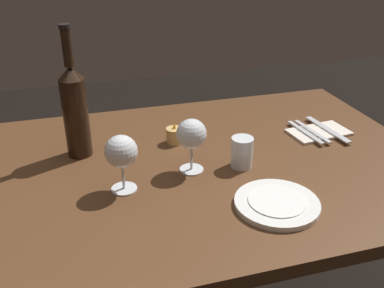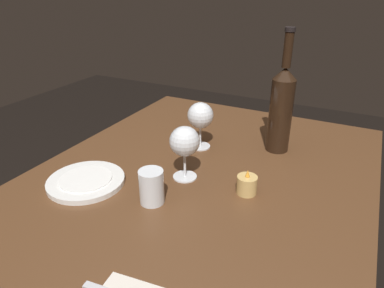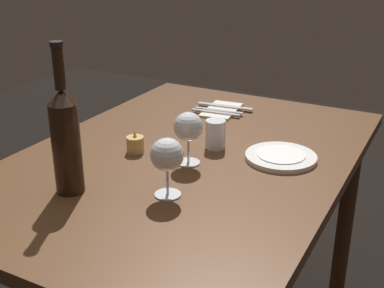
{
  "view_description": "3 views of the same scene",
  "coord_description": "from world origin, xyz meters",
  "px_view_note": "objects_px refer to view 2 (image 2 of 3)",
  "views": [
    {
      "loc": [
        -0.33,
        -1.03,
        1.35
      ],
      "look_at": [
        -0.03,
        0.01,
        0.8
      ],
      "focal_mm": 41.03,
      "sensor_mm": 36.0,
      "label": 1
    },
    {
      "loc": [
        0.69,
        0.36,
        1.24
      ],
      "look_at": [
        -0.08,
        -0.03,
        0.83
      ],
      "focal_mm": 32.8,
      "sensor_mm": 36.0,
      "label": 2
    },
    {
      "loc": [
        -1.19,
        -0.66,
        1.34
      ],
      "look_at": [
        -0.05,
        -0.05,
        0.8
      ],
      "focal_mm": 47.62,
      "sensor_mm": 36.0,
      "label": 3
    }
  ],
  "objects_px": {
    "wine_glass_left": "(200,116)",
    "water_tumbler": "(152,188)",
    "votive_candle": "(247,185)",
    "wine_bottle": "(281,107)",
    "dinner_plate": "(86,181)",
    "wine_glass_right": "(185,143)"
  },
  "relations": [
    {
      "from": "water_tumbler",
      "to": "dinner_plate",
      "type": "height_order",
      "value": "water_tumbler"
    },
    {
      "from": "water_tumbler",
      "to": "wine_glass_left",
      "type": "bearing_deg",
      "value": -175.05
    },
    {
      "from": "wine_bottle",
      "to": "votive_candle",
      "type": "distance_m",
      "value": 0.31
    },
    {
      "from": "wine_glass_right",
      "to": "wine_bottle",
      "type": "bearing_deg",
      "value": 147.68
    },
    {
      "from": "wine_glass_right",
      "to": "water_tumbler",
      "type": "bearing_deg",
      "value": -6.99
    },
    {
      "from": "wine_glass_left",
      "to": "water_tumbler",
      "type": "xyz_separation_m",
      "value": [
        0.33,
        0.03,
        -0.07
      ]
    },
    {
      "from": "wine_glass_left",
      "to": "wine_bottle",
      "type": "distance_m",
      "value": 0.25
    },
    {
      "from": "dinner_plate",
      "to": "wine_glass_left",
      "type": "bearing_deg",
      "value": 152.75
    },
    {
      "from": "wine_glass_left",
      "to": "votive_candle",
      "type": "height_order",
      "value": "wine_glass_left"
    },
    {
      "from": "votive_candle",
      "to": "dinner_plate",
      "type": "distance_m",
      "value": 0.43
    },
    {
      "from": "water_tumbler",
      "to": "wine_bottle",
      "type": "bearing_deg",
      "value": 155.02
    },
    {
      "from": "wine_glass_right",
      "to": "wine_bottle",
      "type": "height_order",
      "value": "wine_bottle"
    },
    {
      "from": "wine_glass_left",
      "to": "water_tumbler",
      "type": "relative_size",
      "value": 1.74
    },
    {
      "from": "wine_glass_right",
      "to": "votive_candle",
      "type": "height_order",
      "value": "wine_glass_right"
    },
    {
      "from": "water_tumbler",
      "to": "dinner_plate",
      "type": "distance_m",
      "value": 0.21
    },
    {
      "from": "wine_bottle",
      "to": "wine_glass_right",
      "type": "bearing_deg",
      "value": -32.32
    },
    {
      "from": "wine_glass_left",
      "to": "water_tumbler",
      "type": "distance_m",
      "value": 0.34
    },
    {
      "from": "wine_bottle",
      "to": "dinner_plate",
      "type": "relative_size",
      "value": 1.84
    },
    {
      "from": "wine_glass_left",
      "to": "dinner_plate",
      "type": "relative_size",
      "value": 0.74
    },
    {
      "from": "wine_glass_right",
      "to": "water_tumbler",
      "type": "xyz_separation_m",
      "value": [
        0.14,
        -0.02,
        -0.07
      ]
    },
    {
      "from": "wine_glass_left",
      "to": "wine_bottle",
      "type": "height_order",
      "value": "wine_bottle"
    },
    {
      "from": "wine_glass_left",
      "to": "water_tumbler",
      "type": "bearing_deg",
      "value": 4.95
    }
  ]
}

